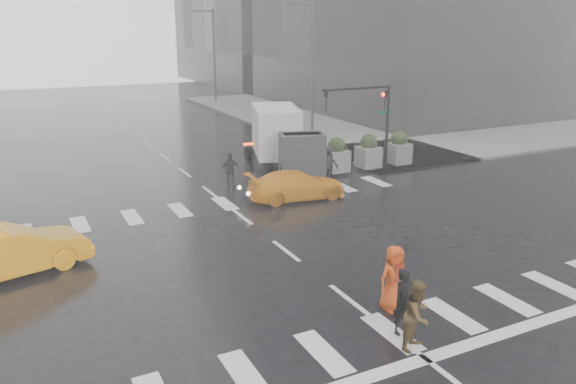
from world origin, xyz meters
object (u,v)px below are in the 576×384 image
pedestrian_brown (418,315)px  taxi_mid (11,252)px  traffic_signal_pole (372,110)px  box_truck (283,137)px  pedestrian_orange (394,278)px

pedestrian_brown → taxi_mid: 12.34m
traffic_signal_pole → box_truck: 4.93m
pedestrian_orange → taxi_mid: pedestrian_orange is taller
pedestrian_brown → taxi_mid: pedestrian_brown is taller
traffic_signal_pole → box_truck: traffic_signal_pole is taller
pedestrian_brown → pedestrian_orange: 1.91m
pedestrian_orange → box_truck: 16.13m
pedestrian_brown → taxi_mid: (-8.54, 8.90, -0.10)m
traffic_signal_pole → taxi_mid: traffic_signal_pole is taller
taxi_mid → pedestrian_orange: bearing=-143.0°
box_truck → traffic_signal_pole: bearing=-13.8°
traffic_signal_pole → pedestrian_orange: size_ratio=2.44×
taxi_mid → box_truck: (13.47, 8.43, 0.96)m
pedestrian_orange → traffic_signal_pole: bearing=58.6°
traffic_signal_pole → pedestrian_orange: 15.57m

